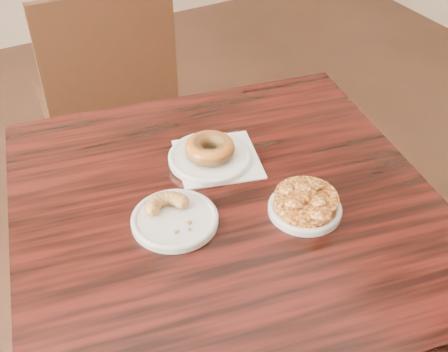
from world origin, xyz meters
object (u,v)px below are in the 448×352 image
cruller_fragment (174,212)px  apple_fritter (306,199)px  cafe_table (226,318)px  chair_far (103,99)px  glazed_donut (210,148)px

cruller_fragment → apple_fritter: bearing=-21.3°
cafe_table → apple_fritter: (0.12, -0.10, 0.41)m
chair_far → apple_fritter: (0.08, -1.07, 0.33)m
chair_far → apple_fritter: 1.12m
chair_far → cruller_fragment: 1.04m
glazed_donut → cruller_fragment: bearing=-136.8°
chair_far → glazed_donut: chair_far is taller
chair_far → glazed_donut: (-0.00, -0.84, 0.34)m
cafe_table → chair_far: bearing=98.5°
apple_fritter → glazed_donut: bearing=111.5°
cafe_table → apple_fritter: 0.43m
cafe_table → apple_fritter: size_ratio=5.04×
chair_far → cruller_fragment: size_ratio=8.97×
chair_far → glazed_donut: bearing=93.0°
cruller_fragment → cafe_table: bearing=2.8°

